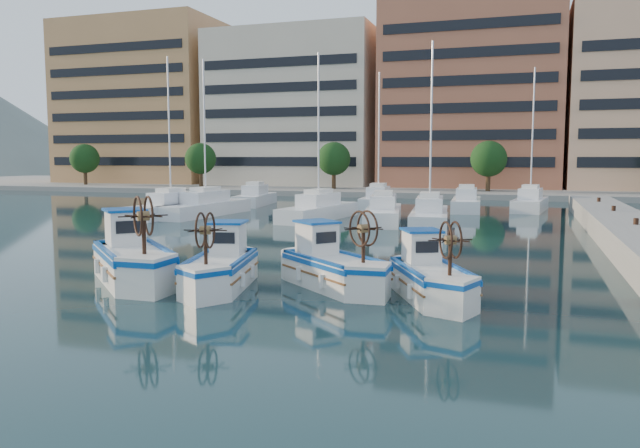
{
  "coord_description": "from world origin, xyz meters",
  "views": [
    {
      "loc": [
        7.99,
        -18.43,
        4.35
      ],
      "look_at": [
        -0.36,
        6.87,
        1.5
      ],
      "focal_mm": 35.0,
      "sensor_mm": 36.0,
      "label": 1
    }
  ],
  "objects_px": {
    "fishing_boat_b": "(221,265)",
    "fishing_boat_c": "(332,265)",
    "fishing_boat_d": "(430,275)",
    "fishing_boat_a": "(132,257)"
  },
  "relations": [
    {
      "from": "fishing_boat_b",
      "to": "fishing_boat_a",
      "type": "bearing_deg",
      "value": 169.02
    },
    {
      "from": "fishing_boat_c",
      "to": "fishing_boat_d",
      "type": "height_order",
      "value": "fishing_boat_c"
    },
    {
      "from": "fishing_boat_d",
      "to": "fishing_boat_a",
      "type": "bearing_deg",
      "value": 157.85
    },
    {
      "from": "fishing_boat_a",
      "to": "fishing_boat_c",
      "type": "relative_size",
      "value": 1.13
    },
    {
      "from": "fishing_boat_a",
      "to": "fishing_boat_c",
      "type": "xyz_separation_m",
      "value": [
        6.95,
        1.28,
        -0.11
      ]
    },
    {
      "from": "fishing_boat_c",
      "to": "fishing_boat_b",
      "type": "bearing_deg",
      "value": 150.14
    },
    {
      "from": "fishing_boat_d",
      "to": "fishing_boat_c",
      "type": "bearing_deg",
      "value": 143.8
    },
    {
      "from": "fishing_boat_b",
      "to": "fishing_boat_d",
      "type": "height_order",
      "value": "fishing_boat_b"
    },
    {
      "from": "fishing_boat_b",
      "to": "fishing_boat_c",
      "type": "bearing_deg",
      "value": 5.36
    },
    {
      "from": "fishing_boat_a",
      "to": "fishing_boat_d",
      "type": "distance_m",
      "value": 10.35
    }
  ]
}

